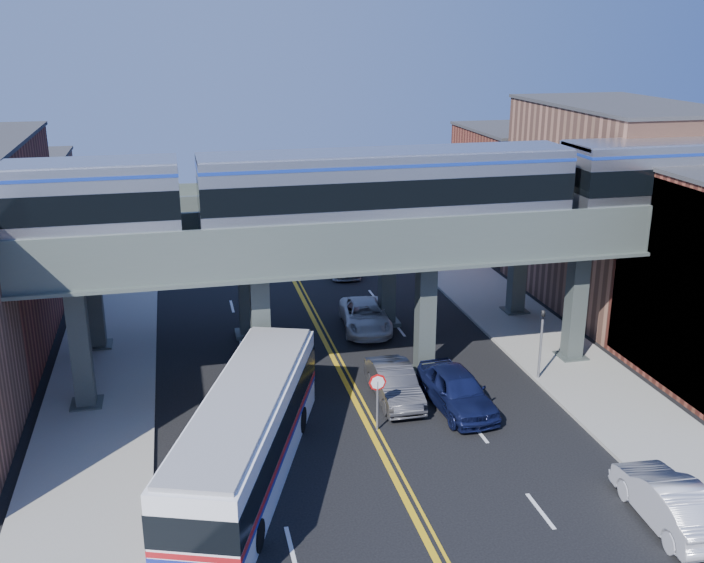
{
  "coord_description": "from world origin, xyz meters",
  "views": [
    {
      "loc": [
        -7.43,
        -25.9,
        16.52
      ],
      "look_at": [
        0.2,
        7.37,
        5.32
      ],
      "focal_mm": 40.0,
      "sensor_mm": 36.0,
      "label": 1
    }
  ],
  "objects_px": {
    "stop_sign": "(377,393)",
    "car_lane_d": "(344,263)",
    "transit_train": "(387,188)",
    "transit_bus": "(247,436)",
    "traffic_signal": "(541,337)",
    "car_lane_a": "(457,390)",
    "car_lane_c": "(365,316)",
    "car_lane_b": "(394,383)",
    "car_parked_curb": "(669,501)"
  },
  "relations": [
    {
      "from": "traffic_signal",
      "to": "car_lane_c",
      "type": "relative_size",
      "value": 0.74
    },
    {
      "from": "traffic_signal",
      "to": "car_lane_c",
      "type": "bearing_deg",
      "value": 127.47
    },
    {
      "from": "stop_sign",
      "to": "car_lane_d",
      "type": "distance_m",
      "value": 22.56
    },
    {
      "from": "traffic_signal",
      "to": "car_lane_a",
      "type": "xyz_separation_m",
      "value": [
        -4.9,
        -1.85,
        -1.37
      ]
    },
    {
      "from": "car_lane_b",
      "to": "car_parked_curb",
      "type": "bearing_deg",
      "value": -58.7
    },
    {
      "from": "car_parked_curb",
      "to": "car_lane_b",
      "type": "bearing_deg",
      "value": -55.77
    },
    {
      "from": "car_lane_a",
      "to": "car_lane_c",
      "type": "xyz_separation_m",
      "value": [
        -1.66,
        10.42,
        -0.16
      ]
    },
    {
      "from": "car_lane_a",
      "to": "car_parked_curb",
      "type": "xyz_separation_m",
      "value": [
        4.19,
        -9.74,
        -0.07
      ]
    },
    {
      "from": "car_lane_a",
      "to": "transit_bus",
      "type": "bearing_deg",
      "value": -163.95
    },
    {
      "from": "car_lane_d",
      "to": "car_lane_b",
      "type": "bearing_deg",
      "value": -88.01
    },
    {
      "from": "car_lane_c",
      "to": "car_parked_curb",
      "type": "height_order",
      "value": "car_parked_curb"
    },
    {
      "from": "car_parked_curb",
      "to": "transit_bus",
      "type": "bearing_deg",
      "value": -20.4
    },
    {
      "from": "transit_bus",
      "to": "car_lane_a",
      "type": "bearing_deg",
      "value": -49.96
    },
    {
      "from": "stop_sign",
      "to": "car_lane_d",
      "type": "bearing_deg",
      "value": 81.15
    },
    {
      "from": "transit_bus",
      "to": "car_parked_curb",
      "type": "relative_size",
      "value": 2.6
    },
    {
      "from": "stop_sign",
      "to": "car_parked_curb",
      "type": "bearing_deg",
      "value": -46.38
    },
    {
      "from": "car_lane_d",
      "to": "transit_train",
      "type": "bearing_deg",
      "value": -88.2
    },
    {
      "from": "transit_train",
      "to": "car_lane_d",
      "type": "xyz_separation_m",
      "value": [
        1.79,
        17.26,
        -8.74
      ]
    },
    {
      "from": "car_lane_a",
      "to": "traffic_signal",
      "type": "bearing_deg",
      "value": 16.46
    },
    {
      "from": "car_lane_b",
      "to": "car_lane_d",
      "type": "relative_size",
      "value": 0.99
    },
    {
      "from": "car_lane_b",
      "to": "stop_sign",
      "type": "bearing_deg",
      "value": -119.31
    },
    {
      "from": "car_lane_d",
      "to": "car_parked_curb",
      "type": "bearing_deg",
      "value": -73.6
    },
    {
      "from": "transit_bus",
      "to": "car_lane_d",
      "type": "xyz_separation_m",
      "value": [
        9.19,
        24.71,
        -1.04
      ]
    },
    {
      "from": "traffic_signal",
      "to": "car_lane_a",
      "type": "relative_size",
      "value": 0.75
    },
    {
      "from": "transit_train",
      "to": "transit_bus",
      "type": "relative_size",
      "value": 3.85
    },
    {
      "from": "car_lane_a",
      "to": "transit_train",
      "type": "bearing_deg",
      "value": 116.78
    },
    {
      "from": "transit_train",
      "to": "car_lane_b",
      "type": "height_order",
      "value": "transit_train"
    },
    {
      "from": "transit_train",
      "to": "transit_bus",
      "type": "height_order",
      "value": "transit_train"
    },
    {
      "from": "transit_bus",
      "to": "car_lane_d",
      "type": "bearing_deg",
      "value": -0.65
    },
    {
      "from": "traffic_signal",
      "to": "car_lane_c",
      "type": "distance_m",
      "value": 10.9
    },
    {
      "from": "stop_sign",
      "to": "car_lane_d",
      "type": "height_order",
      "value": "stop_sign"
    },
    {
      "from": "car_lane_b",
      "to": "car_parked_curb",
      "type": "xyz_separation_m",
      "value": [
        6.68,
        -11.21,
        0.04
      ]
    },
    {
      "from": "car_lane_b",
      "to": "car_lane_c",
      "type": "xyz_separation_m",
      "value": [
        0.83,
        8.95,
        -0.05
      ]
    },
    {
      "from": "car_lane_b",
      "to": "car_lane_c",
      "type": "relative_size",
      "value": 0.9
    },
    {
      "from": "traffic_signal",
      "to": "car_lane_a",
      "type": "bearing_deg",
      "value": -159.29
    },
    {
      "from": "transit_train",
      "to": "stop_sign",
      "type": "bearing_deg",
      "value": -108.55
    },
    {
      "from": "stop_sign",
      "to": "car_lane_b",
      "type": "xyz_separation_m",
      "value": [
        1.5,
        2.62,
        -0.94
      ]
    },
    {
      "from": "transit_train",
      "to": "car_lane_c",
      "type": "distance_m",
      "value": 10.92
    },
    {
      "from": "traffic_signal",
      "to": "car_lane_d",
      "type": "relative_size",
      "value": 0.82
    },
    {
      "from": "car_parked_curb",
      "to": "car_lane_a",
      "type": "bearing_deg",
      "value": -63.31
    },
    {
      "from": "stop_sign",
      "to": "car_lane_c",
      "type": "xyz_separation_m",
      "value": [
        2.33,
        11.57,
        -0.99
      ]
    },
    {
      "from": "traffic_signal",
      "to": "stop_sign",
      "type": "bearing_deg",
      "value": -161.37
    },
    {
      "from": "car_lane_c",
      "to": "car_parked_curb",
      "type": "bearing_deg",
      "value": -67.59
    },
    {
      "from": "car_lane_a",
      "to": "car_lane_c",
      "type": "relative_size",
      "value": 0.99
    },
    {
      "from": "car_lane_d",
      "to": "car_lane_a",
      "type": "bearing_deg",
      "value": -80.85
    },
    {
      "from": "stop_sign",
      "to": "car_lane_d",
      "type": "xyz_separation_m",
      "value": [
        3.47,
        22.26,
        -1.03
      ]
    },
    {
      "from": "car_lane_b",
      "to": "transit_train",
      "type": "bearing_deg",
      "value": 86.21
    },
    {
      "from": "traffic_signal",
      "to": "car_parked_curb",
      "type": "relative_size",
      "value": 0.78
    },
    {
      "from": "transit_train",
      "to": "car_lane_b",
      "type": "xyz_separation_m",
      "value": [
        -0.18,
        -2.38,
        -8.65
      ]
    },
    {
      "from": "traffic_signal",
      "to": "car_lane_d",
      "type": "bearing_deg",
      "value": 105.75
    }
  ]
}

